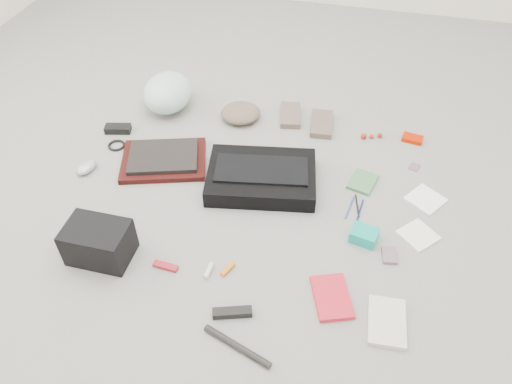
% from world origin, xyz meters
% --- Properties ---
extents(ground_plane, '(4.00, 4.00, 0.00)m').
position_xyz_m(ground_plane, '(0.00, 0.00, 0.00)').
color(ground_plane, gray).
extents(messenger_bag, '(0.51, 0.40, 0.08)m').
position_xyz_m(messenger_bag, '(-0.00, 0.11, 0.04)').
color(messenger_bag, black).
rests_on(messenger_bag, ground_plane).
extents(bag_flap, '(0.42, 0.24, 0.01)m').
position_xyz_m(bag_flap, '(-0.00, 0.11, 0.08)').
color(bag_flap, black).
rests_on(bag_flap, messenger_bag).
extents(laptop_sleeve, '(0.44, 0.38, 0.03)m').
position_xyz_m(laptop_sleeve, '(-0.47, 0.14, 0.01)').
color(laptop_sleeve, '#360D0B').
rests_on(laptop_sleeve, ground_plane).
extents(laptop, '(0.36, 0.30, 0.02)m').
position_xyz_m(laptop, '(-0.47, 0.14, 0.04)').
color(laptop, black).
rests_on(laptop, laptop_sleeve).
extents(bike_helmet, '(0.26, 0.32, 0.18)m').
position_xyz_m(bike_helmet, '(-0.60, 0.55, 0.09)').
color(bike_helmet, silver).
rests_on(bike_helmet, ground_plane).
extents(beanie, '(0.26, 0.25, 0.07)m').
position_xyz_m(beanie, '(-0.22, 0.55, 0.03)').
color(beanie, '#6E5D4D').
rests_on(beanie, ground_plane).
extents(mitten_left, '(0.13, 0.21, 0.03)m').
position_xyz_m(mitten_left, '(0.02, 0.62, 0.01)').
color(mitten_left, '#6E5B50').
rests_on(mitten_left, ground_plane).
extents(mitten_right, '(0.12, 0.21, 0.03)m').
position_xyz_m(mitten_right, '(0.19, 0.58, 0.02)').
color(mitten_right, '#6A574E').
rests_on(mitten_right, ground_plane).
extents(power_brick, '(0.13, 0.08, 0.03)m').
position_xyz_m(power_brick, '(-0.77, 0.30, 0.02)').
color(power_brick, black).
rests_on(power_brick, ground_plane).
extents(cable_coil, '(0.11, 0.11, 0.01)m').
position_xyz_m(cable_coil, '(-0.73, 0.19, 0.01)').
color(cable_coil, black).
rests_on(cable_coil, ground_plane).
extents(mouse, '(0.09, 0.12, 0.04)m').
position_xyz_m(mouse, '(-0.78, -0.00, 0.02)').
color(mouse, '#A7A7A7').
rests_on(mouse, ground_plane).
extents(camera_bag, '(0.23, 0.16, 0.15)m').
position_xyz_m(camera_bag, '(-0.49, -0.42, 0.07)').
color(camera_bag, black).
rests_on(camera_bag, ground_plane).
extents(multitool, '(0.10, 0.03, 0.01)m').
position_xyz_m(multitool, '(-0.24, -0.42, 0.01)').
color(multitool, maroon).
rests_on(multitool, ground_plane).
extents(toiletry_tube_white, '(0.02, 0.07, 0.02)m').
position_xyz_m(toiletry_tube_white, '(-0.08, -0.40, 0.01)').
color(toiletry_tube_white, silver).
rests_on(toiletry_tube_white, ground_plane).
extents(toiletry_tube_orange, '(0.04, 0.07, 0.02)m').
position_xyz_m(toiletry_tube_orange, '(-0.01, -0.38, 0.01)').
color(toiletry_tube_orange, orange).
rests_on(toiletry_tube_orange, ground_plane).
extents(u_lock, '(0.14, 0.07, 0.03)m').
position_xyz_m(u_lock, '(0.06, -0.55, 0.01)').
color(u_lock, black).
rests_on(u_lock, ground_plane).
extents(bike_pump, '(0.25, 0.10, 0.02)m').
position_xyz_m(bike_pump, '(0.10, -0.67, 0.01)').
color(bike_pump, black).
rests_on(bike_pump, ground_plane).
extents(book_red, '(0.18, 0.21, 0.02)m').
position_xyz_m(book_red, '(0.37, -0.41, 0.01)').
color(book_red, red).
rests_on(book_red, ground_plane).
extents(book_white, '(0.14, 0.19, 0.02)m').
position_xyz_m(book_white, '(0.57, -0.46, 0.01)').
color(book_white, beige).
rests_on(book_white, ground_plane).
extents(notepad, '(0.13, 0.16, 0.02)m').
position_xyz_m(notepad, '(0.42, 0.22, 0.01)').
color(notepad, '#417649').
rests_on(notepad, ground_plane).
extents(pen_blue, '(0.03, 0.13, 0.01)m').
position_xyz_m(pen_blue, '(0.39, 0.05, 0.00)').
color(pen_blue, '#2B3DA2').
rests_on(pen_blue, ground_plane).
extents(pen_black, '(0.03, 0.13, 0.01)m').
position_xyz_m(pen_black, '(0.42, 0.07, 0.00)').
color(pen_black, black).
rests_on(pen_black, ground_plane).
extents(pen_navy, '(0.02, 0.13, 0.01)m').
position_xyz_m(pen_navy, '(0.43, 0.05, 0.00)').
color(pen_navy, navy).
rests_on(pen_navy, ground_plane).
extents(accordion_wallet, '(0.11, 0.10, 0.05)m').
position_xyz_m(accordion_wallet, '(0.46, -0.11, 0.02)').
color(accordion_wallet, '#12AFA3').
rests_on(accordion_wallet, ground_plane).
extents(card_deck, '(0.06, 0.08, 0.01)m').
position_xyz_m(card_deck, '(0.56, -0.17, 0.01)').
color(card_deck, gray).
rests_on(card_deck, ground_plane).
extents(napkin_top, '(0.19, 0.19, 0.01)m').
position_xyz_m(napkin_top, '(0.69, 0.18, 0.00)').
color(napkin_top, white).
rests_on(napkin_top, ground_plane).
extents(napkin_bottom, '(0.18, 0.18, 0.01)m').
position_xyz_m(napkin_bottom, '(0.66, -0.03, 0.00)').
color(napkin_bottom, white).
rests_on(napkin_bottom, ground_plane).
extents(lollipop_a, '(0.03, 0.03, 0.03)m').
position_xyz_m(lollipop_a, '(0.40, 0.53, 0.01)').
color(lollipop_a, '#9D2310').
rests_on(lollipop_a, ground_plane).
extents(lollipop_b, '(0.03, 0.03, 0.02)m').
position_xyz_m(lollipop_b, '(0.44, 0.55, 0.01)').
color(lollipop_b, red).
rests_on(lollipop_b, ground_plane).
extents(lollipop_c, '(0.03, 0.03, 0.02)m').
position_xyz_m(lollipop_c, '(0.47, 0.56, 0.01)').
color(lollipop_c, maroon).
rests_on(lollipop_c, ground_plane).
extents(altoids_tin, '(0.10, 0.07, 0.02)m').
position_xyz_m(altoids_tin, '(0.63, 0.58, 0.01)').
color(altoids_tin, '#B91B00').
rests_on(altoids_tin, ground_plane).
extents(stamp_sheet, '(0.06, 0.06, 0.00)m').
position_xyz_m(stamp_sheet, '(0.64, 0.38, 0.00)').
color(stamp_sheet, slate).
rests_on(stamp_sheet, ground_plane).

